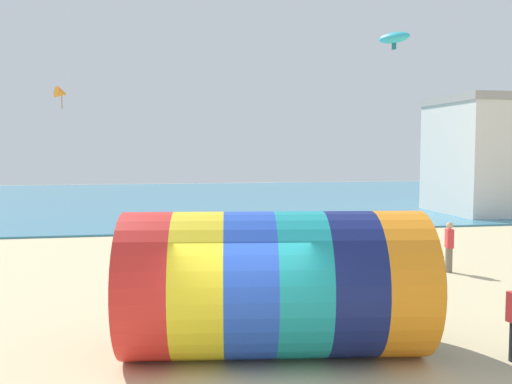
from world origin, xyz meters
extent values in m
plane|color=#CCBA8C|center=(0.00, 0.00, 0.00)|extent=(120.00, 120.00, 0.00)
cube|color=teal|center=(0.00, 38.07, 0.05)|extent=(120.00, 40.00, 0.10)
cylinder|color=red|center=(-1.71, 1.51, 1.48)|extent=(1.40, 3.07, 2.96)
cylinder|color=yellow|center=(-0.71, 1.37, 1.48)|extent=(1.40, 3.07, 2.96)
cylinder|color=blue|center=(0.29, 1.24, 1.48)|extent=(1.40, 3.07, 2.96)
cylinder|color=teal|center=(1.29, 1.10, 1.48)|extent=(1.40, 3.07, 2.96)
cylinder|color=navy|center=(2.29, 0.97, 1.48)|extent=(1.40, 3.07, 2.96)
cylinder|color=orange|center=(3.29, 0.83, 1.48)|extent=(1.40, 3.07, 2.96)
cylinder|color=black|center=(3.81, 0.76, 1.48)|extent=(0.43, 2.71, 2.72)
cone|color=orange|center=(-5.50, 16.48, 6.68)|extent=(0.77, 0.75, 0.59)
cylinder|color=#8F4F12|center=(-5.50, 16.48, 6.27)|extent=(0.03, 0.03, 0.56)
ellipsoid|color=#2DB2C6|center=(8.10, 12.04, 8.71)|extent=(1.32, 1.47, 0.58)
cube|color=#1B6B77|center=(8.10, 12.04, 8.42)|extent=(0.13, 0.17, 0.36)
cylinder|color=#726651|center=(8.35, 7.76, 0.42)|extent=(0.24, 0.24, 0.85)
cube|color=red|center=(8.35, 7.76, 1.17)|extent=(0.30, 0.40, 0.64)
sphere|color=tan|center=(8.35, 7.76, 1.62)|extent=(0.23, 0.23, 0.23)
cylinder|color=#726651|center=(-1.42, 10.65, 0.40)|extent=(0.24, 0.24, 0.80)
cube|color=yellow|center=(-1.42, 10.65, 1.09)|extent=(0.28, 0.39, 0.60)
sphere|color=beige|center=(-1.42, 10.65, 1.52)|extent=(0.22, 0.22, 0.22)
camera|label=1|loc=(-1.62, -10.03, 4.23)|focal=40.00mm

